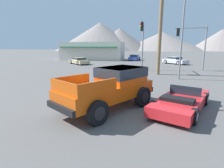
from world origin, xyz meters
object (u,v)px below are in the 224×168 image
object	(u,v)px
red_convertible_car	(182,102)
palm_tree_tall	(162,7)
parked_car_blue	(134,58)
traffic_light_main	(193,39)
orange_pickup_truck	(112,85)
parked_car_silver	(175,60)
traffic_light_crosswalk	(142,37)
street_lamp_post	(183,21)
parked_car_tan	(79,61)

from	to	relation	value
red_convertible_car	palm_tree_tall	world-z (taller)	palm_tree_tall
parked_car_blue	traffic_light_main	size ratio (longest dim) A/B	0.82
orange_pickup_truck	palm_tree_tall	xyz separation A→B (m)	(2.62, 11.14, 5.67)
parked_car_silver	traffic_light_main	distance (m)	8.93
parked_car_silver	palm_tree_tall	bearing A→B (deg)	33.83
parked_car_blue	traffic_light_main	world-z (taller)	traffic_light_main
traffic_light_crosswalk	street_lamp_post	xyz separation A→B (m)	(3.59, -4.48, 1.10)
red_convertible_car	traffic_light_crosswalk	xyz separation A→B (m)	(-2.48, 12.72, 3.58)
parked_car_tan	traffic_light_crosswalk	bearing A→B (deg)	-79.08
parked_car_blue	traffic_light_crosswalk	bearing A→B (deg)	-75.51
parked_car_tan	palm_tree_tall	world-z (taller)	palm_tree_tall
parked_car_tan	traffic_light_main	world-z (taller)	traffic_light_main
parked_car_blue	palm_tree_tall	size ratio (longest dim) A/B	0.48
orange_pickup_truck	red_convertible_car	size ratio (longest dim) A/B	1.10
traffic_light_crosswalk	palm_tree_tall	distance (m)	3.86
orange_pickup_truck	parked_car_tan	size ratio (longest dim) A/B	1.16
orange_pickup_truck	red_convertible_car	xyz separation A→B (m)	(3.24, 0.34, -0.69)
parked_car_silver	traffic_light_main	bearing A→B (deg)	53.80
traffic_light_main	parked_car_blue	bearing A→B (deg)	-60.89
parked_car_tan	traffic_light_main	bearing A→B (deg)	-62.42
parked_car_blue	traffic_light_crosswalk	xyz separation A→B (m)	(2.28, -16.81, 3.35)
orange_pickup_truck	traffic_light_main	distance (m)	16.79
traffic_light_main	traffic_light_crosswalk	distance (m)	6.27
parked_car_silver	traffic_light_main	size ratio (longest dim) A/B	0.83
street_lamp_post	parked_car_tan	bearing A→B (deg)	141.97
parked_car_silver	traffic_light_crosswalk	distance (m)	12.14
parked_car_blue	palm_tree_tall	distance (m)	20.14
traffic_light_crosswalk	parked_car_silver	bearing A→B (deg)	153.77
parked_car_silver	red_convertible_car	bearing A→B (deg)	42.14
red_convertible_car	orange_pickup_truck	bearing A→B (deg)	-150.43
parked_car_tan	parked_car_blue	world-z (taller)	parked_car_blue
red_convertible_car	traffic_light_crosswalk	bearing A→B (deg)	124.59
red_convertible_car	palm_tree_tall	bearing A→B (deg)	116.82
orange_pickup_truck	palm_tree_tall	world-z (taller)	palm_tree_tall
red_convertible_car	street_lamp_post	distance (m)	9.54
orange_pickup_truck	traffic_light_crosswalk	bearing A→B (deg)	118.62
red_convertible_car	traffic_light_crosswalk	world-z (taller)	traffic_light_crosswalk
orange_pickup_truck	street_lamp_post	world-z (taller)	street_lamp_post
parked_car_tan	traffic_light_main	distance (m)	17.49
orange_pickup_truck	parked_car_blue	xyz separation A→B (m)	(-1.52, 29.87, -0.46)
parked_car_tan	traffic_light_crosswalk	size ratio (longest dim) A/B	0.80
orange_pickup_truck	palm_tree_tall	bearing A→B (deg)	108.70
red_convertible_car	palm_tree_tall	size ratio (longest dim) A/B	0.52
parked_car_silver	orange_pickup_truck	bearing A→B (deg)	34.62
red_convertible_car	street_lamp_post	xyz separation A→B (m)	(1.11, 8.24, 4.67)
parked_car_silver	street_lamp_post	distance (m)	15.67
parked_car_silver	street_lamp_post	bearing A→B (deg)	42.74
parked_car_tan	parked_car_silver	distance (m)	16.29
orange_pickup_truck	parked_car_tan	bearing A→B (deg)	148.62
parked_car_blue	parked_car_silver	size ratio (longest dim) A/B	0.99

